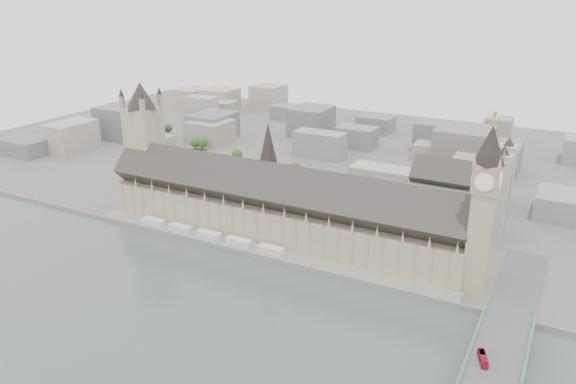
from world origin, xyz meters
The scene contains 12 objects.
ground centered at (0.00, 0.00, 0.00)m, with size 900.00×900.00×0.00m, color #595651.
embankment_wall centered at (0.00, -15.00, 1.50)m, with size 600.00×1.50×3.00m, color slate.
river_terrace centered at (0.00, -7.50, 1.00)m, with size 270.00×15.00×2.00m, color slate.
terrace_tents centered at (-40.00, -7.00, 4.00)m, with size 118.00×7.00×4.00m.
palace_of_westminster centered at (0.00, 19.70, 22.71)m, with size 265.00×40.73×55.44m.
elizabeth_tower centered at (138.00, 8.00, 58.09)m, with size 17.00×17.00×107.50m.
victoria_tower centered at (-122.00, 26.00, 55.20)m, with size 30.00×30.00×100.00m.
central_tower centered at (-10.00, 26.00, 57.92)m, with size 13.00×13.00×48.00m.
westminster_abbey centered at (110.92, 95.00, 25.08)m, with size 68.00×36.00×64.00m.
city_skyline_inland centered at (0.00, 245.00, 19.00)m, with size 720.00×360.00×38.00m, color gray, non-canonical shape.
park_trees centered at (-10.00, 60.00, 7.50)m, with size 110.00×30.00×15.00m, color #22491A, non-canonical shape.
red_bus_north centered at (156.67, -72.21, 11.97)m, with size 2.90×12.38×3.45m, color #B31430.
Camera 1 is at (177.47, -298.73, 169.63)m, focal length 35.00 mm.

